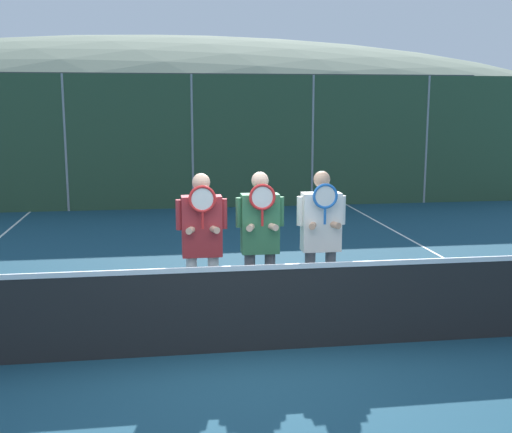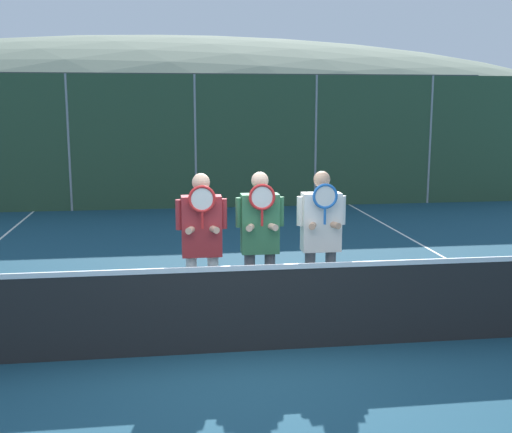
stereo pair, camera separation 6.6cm
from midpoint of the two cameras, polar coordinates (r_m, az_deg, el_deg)
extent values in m
plane|color=navy|center=(7.15, -1.34, -11.91)|extent=(120.00, 120.00, 0.00)
ellipsoid|color=slate|center=(64.85, -7.28, 7.64)|extent=(90.71, 50.40, 17.64)
cube|color=#9EA3A8|center=(24.14, -7.27, 7.52)|extent=(20.47, 5.00, 3.26)
cube|color=#3D4247|center=(24.13, -7.37, 11.82)|extent=(20.97, 5.50, 0.36)
cylinder|color=gray|center=(16.57, -16.20, 6.27)|extent=(0.06, 0.06, 3.38)
cylinder|color=gray|center=(16.41, -5.29, 6.59)|extent=(0.06, 0.06, 3.38)
cylinder|color=gray|center=(16.85, 5.44, 6.68)|extent=(0.06, 0.06, 3.38)
cylinder|color=gray|center=(17.82, 15.32, 6.55)|extent=(0.06, 0.06, 3.38)
cube|color=#2D4C33|center=(16.41, -5.29, 6.59)|extent=(18.72, 0.02, 3.38)
cube|color=black|center=(6.99, -1.35, -8.43)|extent=(10.72, 0.02, 0.92)
cube|color=white|center=(6.86, -1.37, -4.62)|extent=(10.72, 0.03, 0.06)
cube|color=white|center=(11.05, 18.21, -4.43)|extent=(0.05, 16.00, 0.01)
cylinder|color=white|center=(7.70, -5.48, -6.78)|extent=(0.13, 0.13, 0.90)
cylinder|color=white|center=(7.71, -3.57, -6.72)|extent=(0.13, 0.13, 0.90)
cube|color=maroon|center=(7.51, -4.61, -0.85)|extent=(0.47, 0.22, 0.71)
sphere|color=tan|center=(7.43, -4.66, 3.06)|extent=(0.21, 0.21, 0.21)
cylinder|color=maroon|center=(7.48, -6.60, 0.16)|extent=(0.08, 0.08, 0.35)
cylinder|color=maroon|center=(7.50, -2.66, 0.25)|extent=(0.08, 0.08, 0.35)
cylinder|color=tan|center=(7.42, -5.46, -1.12)|extent=(0.16, 0.27, 0.08)
cylinder|color=tan|center=(7.43, -3.67, -1.07)|extent=(0.16, 0.27, 0.08)
cylinder|color=red|center=(7.31, -4.54, -0.31)|extent=(0.03, 0.03, 0.20)
torus|color=red|center=(7.27, -4.56, 1.56)|extent=(0.32, 0.03, 0.32)
cylinder|color=silver|center=(7.27, -4.56, 1.56)|extent=(0.26, 0.00, 0.26)
cylinder|color=#56565B|center=(7.81, -0.32, -6.48)|extent=(0.13, 0.13, 0.90)
cylinder|color=#56565B|center=(7.85, 1.48, -6.41)|extent=(0.13, 0.13, 0.90)
cube|color=#337047|center=(7.64, 0.59, -0.63)|extent=(0.45, 0.22, 0.71)
sphere|color=#DBB293|center=(7.56, 0.60, 3.22)|extent=(0.21, 0.21, 0.21)
cylinder|color=#337047|center=(7.58, -1.27, 0.37)|extent=(0.08, 0.08, 0.35)
cylinder|color=#337047|center=(7.65, 2.44, 0.45)|extent=(0.08, 0.08, 0.35)
cylinder|color=#DBB293|center=(7.54, -0.15, -0.89)|extent=(0.16, 0.27, 0.08)
cylinder|color=#DBB293|center=(7.57, 1.53, -0.85)|extent=(0.16, 0.27, 0.08)
cylinder|color=red|center=(7.44, 0.80, -0.10)|extent=(0.03, 0.03, 0.20)
torus|color=red|center=(7.41, 0.80, 1.73)|extent=(0.31, 0.03, 0.31)
cylinder|color=silver|center=(7.41, 0.80, 1.73)|extent=(0.26, 0.00, 0.26)
cylinder|color=#56565B|center=(7.95, 5.03, -6.23)|extent=(0.13, 0.13, 0.90)
cylinder|color=#56565B|center=(8.01, 6.84, -6.14)|extent=(0.13, 0.13, 0.90)
cube|color=white|center=(7.79, 6.05, -0.48)|extent=(0.47, 0.22, 0.71)
sphere|color=tan|center=(7.72, 6.12, 3.30)|extent=(0.20, 0.20, 0.20)
cylinder|color=white|center=(7.71, 4.20, 0.49)|extent=(0.08, 0.08, 0.35)
cylinder|color=white|center=(7.84, 7.91, 0.57)|extent=(0.08, 0.08, 0.35)
cylinder|color=tan|center=(7.68, 5.36, -0.74)|extent=(0.16, 0.27, 0.08)
cylinder|color=tan|center=(7.74, 7.05, -0.70)|extent=(0.16, 0.27, 0.08)
cylinder|color=#1E5BAD|center=(7.60, 6.39, 0.04)|extent=(0.03, 0.03, 0.20)
torus|color=#1E5BAD|center=(7.57, 6.42, 1.80)|extent=(0.30, 0.03, 0.30)
cylinder|color=silver|center=(7.57, 6.42, 1.80)|extent=(0.25, 0.00, 0.25)
cylinder|color=black|center=(18.48, -20.86, 2.03)|extent=(0.60, 0.16, 0.60)
cylinder|color=black|center=(20.28, -19.71, 2.76)|extent=(0.60, 0.16, 0.60)
cube|color=silver|center=(18.73, -9.28, 3.91)|extent=(4.59, 1.76, 0.81)
cube|color=#2D3842|center=(18.67, -9.34, 6.17)|extent=(2.53, 1.62, 0.66)
cylinder|color=black|center=(17.91, -4.52, 2.43)|extent=(0.60, 0.16, 0.60)
cylinder|color=black|center=(19.69, -4.84, 3.12)|extent=(0.60, 0.16, 0.60)
cylinder|color=black|center=(17.99, -14.06, 2.19)|extent=(0.60, 0.16, 0.60)
cylinder|color=black|center=(19.76, -13.52, 2.90)|extent=(0.60, 0.16, 0.60)
cube|color=maroon|center=(19.33, 6.94, 4.14)|extent=(4.80, 1.90, 0.80)
cube|color=#2D3842|center=(19.27, 6.99, 6.28)|extent=(2.64, 1.75, 0.65)
cylinder|color=black|center=(18.92, 12.24, 2.64)|extent=(0.60, 0.16, 0.60)
cylinder|color=black|center=(20.74, 10.41, 3.34)|extent=(0.60, 0.16, 0.60)
cylinder|color=black|center=(18.09, 2.91, 2.52)|extent=(0.60, 0.16, 0.60)
cylinder|color=black|center=(19.99, 1.87, 3.25)|extent=(0.60, 0.16, 0.60)
cube|color=navy|center=(21.35, 20.50, 4.21)|extent=(4.19, 1.79, 0.86)
cube|color=#2D3842|center=(21.29, 20.63, 6.29)|extent=(2.30, 1.65, 0.70)
cylinder|color=black|center=(19.96, 18.21, 2.74)|extent=(0.60, 0.16, 0.60)
cylinder|color=black|center=(21.61, 16.10, 3.37)|extent=(0.60, 0.16, 0.60)
camera|label=1|loc=(0.03, -89.76, 0.04)|focal=45.00mm
camera|label=2|loc=(0.03, 90.24, -0.04)|focal=45.00mm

